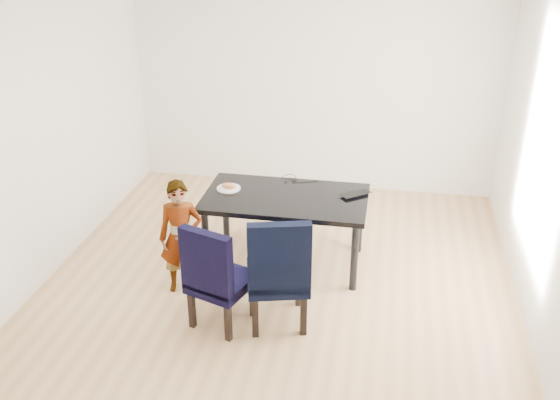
% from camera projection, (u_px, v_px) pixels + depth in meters
% --- Properties ---
extents(floor, '(4.50, 5.00, 0.01)m').
position_uv_depth(floor, '(276.00, 289.00, 5.98)').
color(floor, tan).
rests_on(floor, ground).
extents(wall_back, '(4.50, 0.01, 2.70)m').
position_uv_depth(wall_back, '(314.00, 83.00, 7.61)').
color(wall_back, white).
rests_on(wall_back, ground).
extents(wall_front, '(4.50, 0.01, 2.70)m').
position_uv_depth(wall_front, '(184.00, 337.00, 3.17)').
color(wall_front, white).
rests_on(wall_front, ground).
extents(wall_left, '(0.01, 5.00, 2.70)m').
position_uv_depth(wall_left, '(37.00, 141.00, 5.76)').
color(wall_left, silver).
rests_on(wall_left, ground).
extents(wall_right, '(0.01, 5.00, 2.70)m').
position_uv_depth(wall_right, '(550.00, 177.00, 5.03)').
color(wall_right, silver).
rests_on(wall_right, ground).
extents(dining_table, '(1.60, 0.90, 0.75)m').
position_uv_depth(dining_table, '(285.00, 230.00, 6.26)').
color(dining_table, black).
rests_on(dining_table, floor).
extents(chair_left, '(0.61, 0.62, 0.99)m').
position_uv_depth(chair_left, '(221.00, 273.00, 5.31)').
color(chair_left, black).
rests_on(chair_left, floor).
extents(chair_right, '(0.63, 0.65, 1.08)m').
position_uv_depth(chair_right, '(278.00, 268.00, 5.30)').
color(chair_right, black).
rests_on(chair_right, floor).
extents(child, '(0.46, 0.35, 1.11)m').
position_uv_depth(child, '(181.00, 237.00, 5.74)').
color(child, orange).
rests_on(child, floor).
extents(plate, '(0.27, 0.27, 0.01)m').
position_uv_depth(plate, '(229.00, 188.00, 6.25)').
color(plate, silver).
rests_on(plate, dining_table).
extents(sandwich, '(0.15, 0.09, 0.06)m').
position_uv_depth(sandwich, '(229.00, 186.00, 6.22)').
color(sandwich, '#AD613D').
rests_on(sandwich, plate).
extents(laptop, '(0.36, 0.35, 0.02)m').
position_uv_depth(laptop, '(353.00, 193.00, 6.14)').
color(laptop, black).
rests_on(laptop, dining_table).
extents(cable_tangle, '(0.15, 0.15, 0.01)m').
position_uv_depth(cable_tangle, '(291.00, 182.00, 6.41)').
color(cable_tangle, black).
rests_on(cable_tangle, dining_table).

